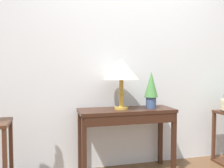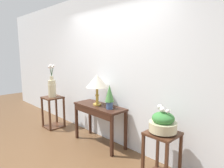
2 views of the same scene
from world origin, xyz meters
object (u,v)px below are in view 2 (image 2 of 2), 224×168
(flower_vase_tall_left, at_px, (52,86))
(planter_bowl_wide_right, at_px, (163,122))
(potted_plant_on_console, at_px, (109,96))
(table_lamp, at_px, (97,82))
(pedestal_stand_left, at_px, (53,112))
(console_table, at_px, (98,112))
(pedestal_stand_right, at_px, (162,156))

(flower_vase_tall_left, height_order, planter_bowl_wide_right, flower_vase_tall_left)
(potted_plant_on_console, distance_m, planter_bowl_wide_right, 1.10)
(table_lamp, bearing_deg, planter_bowl_wide_right, -3.80)
(table_lamp, height_order, potted_plant_on_console, table_lamp)
(table_lamp, distance_m, pedestal_stand_left, 1.55)
(console_table, bearing_deg, potted_plant_on_console, 1.10)
(potted_plant_on_console, xyz_separation_m, pedestal_stand_right, (1.08, -0.08, -0.63))
(pedestal_stand_left, relative_size, planter_bowl_wide_right, 1.90)
(pedestal_stand_left, bearing_deg, planter_bowl_wide_right, 2.18)
(flower_vase_tall_left, relative_size, pedestal_stand_right, 1.11)
(table_lamp, distance_m, flower_vase_tall_left, 1.34)
(table_lamp, xyz_separation_m, planter_bowl_wide_right, (1.43, -0.09, -0.37))
(table_lamp, bearing_deg, pedestal_stand_left, -171.35)
(console_table, relative_size, flower_vase_tall_left, 1.45)
(console_table, bearing_deg, planter_bowl_wide_right, -3.01)
(pedestal_stand_right, bearing_deg, console_table, 177.00)
(planter_bowl_wide_right, bearing_deg, table_lamp, 176.20)
(flower_vase_tall_left, bearing_deg, pedestal_stand_right, 2.22)
(potted_plant_on_console, height_order, planter_bowl_wide_right, potted_plant_on_console)
(pedestal_stand_left, height_order, flower_vase_tall_left, flower_vase_tall_left)
(potted_plant_on_console, relative_size, planter_bowl_wide_right, 1.12)
(table_lamp, distance_m, pedestal_stand_right, 1.65)
(potted_plant_on_console, relative_size, pedestal_stand_left, 0.59)
(table_lamp, height_order, planter_bowl_wide_right, table_lamp)
(pedestal_stand_left, bearing_deg, console_table, 7.34)
(console_table, bearing_deg, pedestal_stand_right, -3.00)
(flower_vase_tall_left, bearing_deg, table_lamp, 8.72)
(potted_plant_on_console, bearing_deg, console_table, -178.90)
(flower_vase_tall_left, height_order, pedestal_stand_right, flower_vase_tall_left)
(pedestal_stand_left, bearing_deg, potted_plant_on_console, 6.27)
(console_table, xyz_separation_m, table_lamp, (-0.06, 0.02, 0.54))
(console_table, relative_size, potted_plant_on_console, 2.55)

